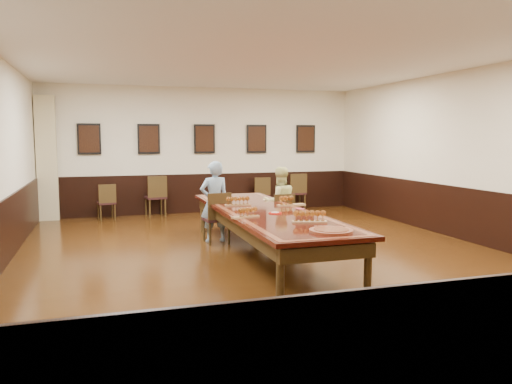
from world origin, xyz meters
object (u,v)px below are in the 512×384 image
object	(u,v)px
carved_platter	(331,231)
conference_table	(265,219)
spare_chair_b	(155,196)
person_man	(214,202)
spare_chair_d	(296,192)
person_woman	(280,203)
chair_man	(216,217)
spare_chair_c	(261,194)
spare_chair_a	(106,202)
chair_woman	(281,216)

from	to	relation	value
carved_platter	conference_table	bearing A→B (deg)	95.53
spare_chair_b	person_man	bearing A→B (deg)	93.54
spare_chair_b	person_man	xyz separation A→B (m)	(0.74, -3.40, 0.25)
spare_chair_d	person_man	world-z (taller)	person_man
spare_chair_b	spare_chair_d	size ratio (longest dim) A/B	1.02
person_woman	carved_platter	world-z (taller)	person_woman
chair_man	spare_chair_c	bearing A→B (deg)	-124.88
conference_table	chair_man	bearing A→B (deg)	114.56
person_man	carved_platter	size ratio (longest dim) A/B	2.32
spare_chair_c	spare_chair_d	world-z (taller)	spare_chair_d
spare_chair_a	conference_table	xyz separation A→B (m)	(2.46, -4.55, 0.19)
person_woman	carved_platter	size ratio (longest dim) A/B	2.12
person_woman	chair_woman	bearing A→B (deg)	90.00
chair_man	carved_platter	size ratio (longest dim) A/B	1.45
chair_man	spare_chair_b	xyz separation A→B (m)	(-0.75, 3.50, 0.03)
person_woman	carved_platter	bearing A→B (deg)	81.33
person_man	person_woman	world-z (taller)	person_man
spare_chair_c	person_man	world-z (taller)	person_man
carved_platter	person_woman	bearing A→B (deg)	81.08
spare_chair_c	conference_table	world-z (taller)	spare_chair_c
carved_platter	spare_chair_b	bearing A→B (deg)	102.46
chair_woman	person_man	world-z (taller)	person_man
spare_chair_b	chair_man	bearing A→B (deg)	93.35
person_woman	conference_table	world-z (taller)	person_woman
spare_chair_b	person_woman	distance (m)	3.97
spare_chair_a	spare_chair_b	xyz separation A→B (m)	(1.17, 0.15, 0.08)
conference_table	spare_chair_b	bearing A→B (deg)	105.39
spare_chair_b	person_man	world-z (taller)	person_man
spare_chair_b	conference_table	bearing A→B (deg)	96.72
chair_man	spare_chair_b	world-z (taller)	spare_chair_b
chair_woman	person_woman	xyz separation A→B (m)	(0.00, 0.09, 0.25)
person_man	spare_chair_b	bearing A→B (deg)	-83.20
spare_chair_a	person_man	distance (m)	3.78
chair_man	spare_chair_c	size ratio (longest dim) A/B	1.05
spare_chair_d	carved_platter	distance (m)	7.06
chair_woman	spare_chair_b	distance (m)	4.05
spare_chair_d	chair_woman	bearing A→B (deg)	65.14
chair_woman	chair_man	bearing A→B (deg)	-0.23
spare_chair_a	carved_platter	size ratio (longest dim) A/B	1.31
spare_chair_a	spare_chair_c	distance (m)	3.95
carved_platter	chair_man	bearing A→B (deg)	102.94
spare_chair_b	spare_chair_c	world-z (taller)	spare_chair_b
spare_chair_a	spare_chair_d	world-z (taller)	spare_chair_d
spare_chair_b	spare_chair_c	size ratio (longest dim) A/B	1.12
chair_man	chair_woman	distance (m)	1.27
spare_chair_d	conference_table	distance (m)	5.23
chair_man	spare_chair_a	distance (m)	3.85
spare_chair_c	spare_chair_d	xyz separation A→B (m)	(0.92, -0.15, 0.04)
spare_chair_a	spare_chair_c	xyz separation A→B (m)	(3.94, 0.25, 0.02)
spare_chair_b	spare_chair_d	bearing A→B (deg)	170.49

